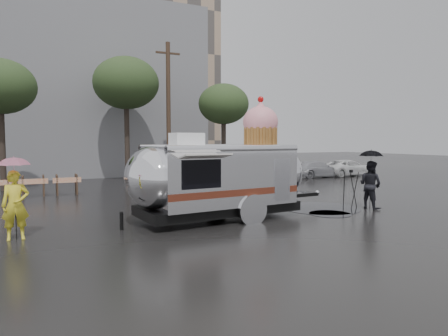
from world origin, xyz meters
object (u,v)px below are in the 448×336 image
airstream_trailer (221,174)px  tripod (351,185)px  person_left (15,205)px  person_right (370,185)px

airstream_trailer → tripod: airstream_trailer is taller
airstream_trailer → person_left: 6.31m
airstream_trailer → person_right: airstream_trailer is taller
tripod → airstream_trailer: bearing=153.9°
person_right → airstream_trailer: bearing=72.6°
tripod → person_left: bearing=156.4°
airstream_trailer → person_left: bearing=177.1°
airstream_trailer → person_right: (6.13, -0.72, -0.59)m
person_left → person_right: 12.42m
airstream_trailer → person_left: (-6.28, -0.28, -0.58)m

